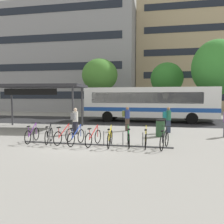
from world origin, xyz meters
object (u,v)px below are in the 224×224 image
(city_bus, at_px, (150,103))
(transit_shelter, at_px, (39,87))
(parked_bicycle_purple_0, at_px, (32,135))
(commuter_grey_pack_0, at_px, (75,119))
(parked_bicycle_yellow_5, at_px, (110,138))
(street_tree_0, at_px, (167,79))
(parked_bicycle_blue_3, at_px, (76,137))
(parked_bicycle_black_8, at_px, (164,140))
(parked_bicycle_black_1, at_px, (49,135))
(commuter_teal_pack_2, at_px, (168,118))
(trash_bin, at_px, (160,128))
(street_tree_1, at_px, (100,75))
(commuter_olive_pack_1, at_px, (127,117))
(parked_bicycle_yellow_7, at_px, (146,139))
(street_tree_2, at_px, (217,68))
(parked_bicycle_green_6, at_px, (128,138))
(parked_bicycle_red_4, at_px, (93,138))
(parked_bicycle_red_2, at_px, (64,136))

(city_bus, distance_m, transit_shelter, 10.03)
(parked_bicycle_purple_0, xyz_separation_m, commuter_grey_pack_0, (1.36, 2.77, 0.57))
(parked_bicycle_yellow_5, height_order, street_tree_0, street_tree_0)
(parked_bicycle_blue_3, distance_m, parked_bicycle_black_8, 4.25)
(parked_bicycle_black_1, relative_size, commuter_teal_pack_2, 1.00)
(parked_bicycle_black_1, distance_m, parked_bicycle_black_8, 5.81)
(city_bus, bearing_deg, trash_bin, -81.59)
(street_tree_1, bearing_deg, commuter_olive_pack_1, -68.08)
(parked_bicycle_yellow_5, relative_size, commuter_olive_pack_1, 1.04)
(parked_bicycle_black_8, relative_size, commuter_olive_pack_1, 1.01)
(parked_bicycle_black_1, relative_size, parked_bicycle_blue_3, 0.99)
(parked_bicycle_yellow_7, distance_m, commuter_olive_pack_1, 5.11)
(street_tree_0, bearing_deg, commuter_grey_pack_0, -113.20)
(city_bus, xyz_separation_m, street_tree_2, (6.86, 4.29, 3.63))
(street_tree_1, bearing_deg, parked_bicycle_black_1, -85.57)
(street_tree_1, bearing_deg, parked_bicycle_green_6, -71.98)
(parked_bicycle_black_1, distance_m, commuter_grey_pack_0, 2.83)
(transit_shelter, distance_m, commuter_grey_pack_0, 4.85)
(parked_bicycle_purple_0, height_order, parked_bicycle_red_4, same)
(parked_bicycle_red_4, height_order, transit_shelter, transit_shelter)
(parked_bicycle_yellow_7, distance_m, transit_shelter, 10.05)
(parked_bicycle_yellow_5, relative_size, parked_bicycle_green_6, 1.01)
(parked_bicycle_green_6, height_order, street_tree_2, street_tree_2)
(transit_shelter, bearing_deg, parked_bicycle_green_6, -38.84)
(parked_bicycle_yellow_7, xyz_separation_m, transit_shelter, (-8.19, 5.18, 2.68))
(parked_bicycle_black_1, xyz_separation_m, transit_shelter, (-3.24, 5.09, 2.68))
(street_tree_2, bearing_deg, commuter_olive_pack_1, -128.83)
(city_bus, relative_size, commuter_grey_pack_0, 7.29)
(parked_bicycle_black_1, relative_size, parked_bicycle_red_2, 0.99)
(parked_bicycle_yellow_5, bearing_deg, street_tree_2, -32.60)
(commuter_olive_pack_1, bearing_deg, parked_bicycle_yellow_5, -91.55)
(parked_bicycle_green_6, bearing_deg, city_bus, -13.09)
(street_tree_1, bearing_deg, parked_bicycle_yellow_5, -74.90)
(parked_bicycle_black_8, height_order, commuter_olive_pack_1, commuter_olive_pack_1)
(parked_bicycle_purple_0, xyz_separation_m, commuter_olive_pack_1, (4.39, 4.80, 0.58))
(parked_bicycle_yellow_7, bearing_deg, parked_bicycle_yellow_5, 95.51)
(parked_bicycle_purple_0, bearing_deg, commuter_teal_pack_2, -63.53)
(trash_bin, bearing_deg, parked_bicycle_red_2, -148.54)
(parked_bicycle_black_1, bearing_deg, parked_bicycle_yellow_5, -107.75)
(commuter_teal_pack_2, height_order, street_tree_0, street_tree_0)
(parked_bicycle_red_2, bearing_deg, street_tree_2, -24.46)
(parked_bicycle_black_1, height_order, parked_bicycle_yellow_5, same)
(parked_bicycle_green_6, bearing_deg, parked_bicycle_purple_0, 80.75)
(city_bus, relative_size, parked_bicycle_blue_3, 7.09)
(parked_bicycle_black_1, distance_m, parked_bicycle_red_2, 0.84)
(parked_bicycle_yellow_5, bearing_deg, parked_bicycle_red_2, 82.10)
(parked_bicycle_black_1, bearing_deg, trash_bin, -76.22)
(parked_bicycle_yellow_5, height_order, commuter_olive_pack_1, commuter_olive_pack_1)
(parked_bicycle_yellow_5, relative_size, transit_shelter, 0.25)
(parked_bicycle_yellow_7, relative_size, commuter_olive_pack_1, 1.04)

